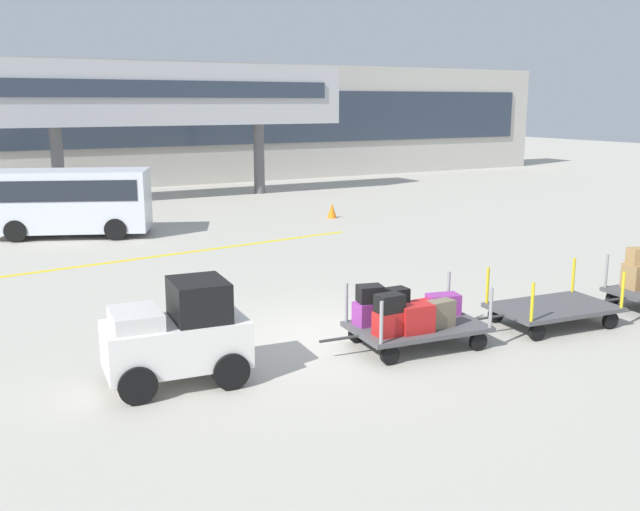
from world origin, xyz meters
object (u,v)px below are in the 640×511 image
Objects in this scene: baggage_cart_lead at (410,316)px; safety_cone_near at (332,211)px; shuttle_van at (71,197)px; baggage_cart_middle at (553,308)px; baggage_tug at (178,336)px.

baggage_cart_lead reaches higher than safety_cone_near.
shuttle_van reaches higher than baggage_cart_lead.
baggage_cart_middle is 15.54m from shuttle_van.
baggage_tug is at bearing -93.77° from shuttle_van.
baggage_cart_middle reaches higher than safety_cone_near.
shuttle_van is 9.38× the size of safety_cone_near.
baggage_tug is 13.57m from shuttle_van.
baggage_tug is 0.72× the size of baggage_cart_lead.
baggage_cart_lead and baggage_cart_middle have the same top height.
baggage_cart_middle is (3.11, -0.32, -0.21)m from baggage_cart_lead.
baggage_tug is 7.17m from baggage_cart_middle.
baggage_cart_middle is 5.55× the size of safety_cone_near.
shuttle_van reaches higher than baggage_cart_middle.
baggage_tug is 0.43× the size of shuttle_van.
shuttle_van is (-6.23, 14.20, 0.89)m from baggage_cart_middle.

